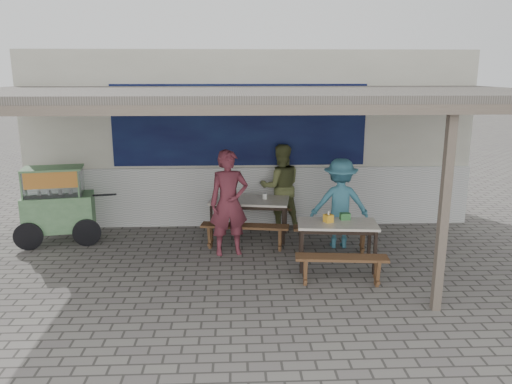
{
  "coord_description": "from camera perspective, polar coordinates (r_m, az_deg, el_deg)",
  "views": [
    {
      "loc": [
        -0.3,
        -6.89,
        3.08
      ],
      "look_at": [
        0.04,
        0.9,
        1.2
      ],
      "focal_mm": 35.0,
      "sensor_mm": 36.0,
      "label": 1
    }
  ],
  "objects": [
    {
      "name": "table_right",
      "position": [
        8.04,
        9.26,
        -4.06
      ],
      "size": [
        1.31,
        0.76,
        0.75
      ],
      "rotation": [
        0.0,
        0.0,
        -0.09
      ],
      "color": "silver",
      "rests_on": "ground"
    },
    {
      "name": "bench_left_street",
      "position": [
        8.84,
        -1.28,
        -4.47
      ],
      "size": [
        1.58,
        0.52,
        0.45
      ],
      "rotation": [
        0.0,
        0.0,
        -0.16
      ],
      "color": "brown",
      "rests_on": "ground"
    },
    {
      "name": "condiment_bowl",
      "position": [
        9.43,
        -2.79,
        -0.6
      ],
      "size": [
        0.17,
        0.17,
        0.04
      ],
      "primitive_type": "imported",
      "rotation": [
        0.0,
        0.0,
        0.0
      ],
      "color": "silver",
      "rests_on": "table_left"
    },
    {
      "name": "tissue_box",
      "position": [
        8.02,
        8.27,
        -2.99
      ],
      "size": [
        0.16,
        0.16,
        0.12
      ],
      "primitive_type": "cube",
      "rotation": [
        0.0,
        0.0,
        0.42
      ],
      "color": "gold",
      "rests_on": "table_right"
    },
    {
      "name": "back_wall",
      "position": [
        10.56,
        -0.83,
        6.19
      ],
      "size": [
        9.0,
        1.28,
        3.5
      ],
      "color": "beige",
      "rests_on": "ground"
    },
    {
      "name": "condiment_jar",
      "position": [
        9.39,
        1.02,
        -0.48
      ],
      "size": [
        0.09,
        0.09,
        0.1
      ],
      "primitive_type": "cylinder",
      "color": "silver",
      "rests_on": "table_left"
    },
    {
      "name": "ground",
      "position": [
        7.55,
        0.02,
        -10.49
      ],
      "size": [
        60.0,
        60.0,
        0.0
      ],
      "primitive_type": "plane",
      "color": "#67635D",
      "rests_on": "ground"
    },
    {
      "name": "patron_right_table",
      "position": [
        8.99,
        9.56,
        -1.28
      ],
      "size": [
        1.07,
        0.66,
        1.61
      ],
      "primitive_type": "imported",
      "rotation": [
        0.0,
        0.0,
        3.08
      ],
      "color": "teal",
      "rests_on": "ground"
    },
    {
      "name": "table_left",
      "position": [
        9.36,
        -0.75,
        -1.3
      ],
      "size": [
        1.55,
        0.99,
        0.75
      ],
      "rotation": [
        0.0,
        0.0,
        -0.16
      ],
      "color": "silver",
      "rests_on": "ground"
    },
    {
      "name": "bench_right_wall",
      "position": [
        8.81,
        8.7,
        -4.75
      ],
      "size": [
        1.37,
        0.41,
        0.45
      ],
      "rotation": [
        0.0,
        0.0,
        -0.09
      ],
      "color": "brown",
      "rests_on": "ground"
    },
    {
      "name": "patron_street_side",
      "position": [
        8.49,
        -3.11,
        -1.26
      ],
      "size": [
        0.73,
        0.54,
        1.82
      ],
      "primitive_type": "imported",
      "rotation": [
        0.0,
        0.0,
        0.17
      ],
      "color": "maroon",
      "rests_on": "ground"
    },
    {
      "name": "donation_box",
      "position": [
        8.2,
        10.13,
        -2.75
      ],
      "size": [
        0.17,
        0.12,
        0.11
      ],
      "primitive_type": "cube",
      "rotation": [
        0.0,
        0.0,
        0.08
      ],
      "color": "#337339",
      "rests_on": "table_right"
    },
    {
      "name": "vendor_cart",
      "position": [
        9.78,
        -21.76,
        -1.09
      ],
      "size": [
        1.7,
        0.91,
        1.41
      ],
      "rotation": [
        0.0,
        0.0,
        0.18
      ],
      "color": "#70A06A",
      "rests_on": "ground"
    },
    {
      "name": "bench_right_street",
      "position": [
        7.5,
        9.73,
        -8.11
      ],
      "size": [
        1.37,
        0.41,
        0.45
      ],
      "rotation": [
        0.0,
        0.0,
        -0.09
      ],
      "color": "brown",
      "rests_on": "ground"
    },
    {
      "name": "patron_wall_side",
      "position": [
        9.93,
        2.82,
        0.61
      ],
      "size": [
        0.89,
        0.72,
        1.7
      ],
      "primitive_type": "imported",
      "rotation": [
        0.0,
        0.0,
        3.24
      ],
      "color": "brown",
      "rests_on": "ground"
    },
    {
      "name": "warung_roof",
      "position": [
        7.8,
        -0.15,
        10.9
      ],
      "size": [
        9.0,
        4.21,
        2.81
      ],
      "color": "#5B554E",
      "rests_on": "ground"
    },
    {
      "name": "bench_left_wall",
      "position": [
        10.07,
        -0.28,
        -2.19
      ],
      "size": [
        1.58,
        0.52,
        0.45
      ],
      "rotation": [
        0.0,
        0.0,
        -0.16
      ],
      "color": "brown",
      "rests_on": "ground"
    }
  ]
}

